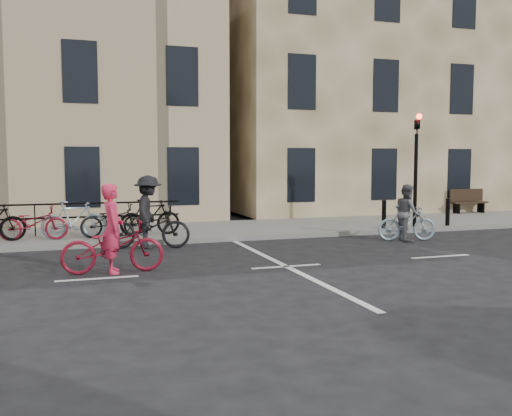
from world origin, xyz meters
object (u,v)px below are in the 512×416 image
object	(u,v)px
cyclist_dark	(148,220)
cyclist_grey	(407,218)
bench	(468,200)
cyclist_pink	(113,242)
traffic_light	(416,156)

from	to	relation	value
cyclist_dark	cyclist_grey	bearing A→B (deg)	-83.48
bench	cyclist_pink	world-z (taller)	cyclist_pink
bench	cyclist_grey	distance (m)	8.13
traffic_light	cyclist_dark	distance (m)	8.90
cyclist_grey	cyclist_pink	bearing A→B (deg)	117.92
cyclist_grey	bench	bearing A→B (deg)	-36.18
bench	cyclist_dark	distance (m)	14.14
cyclist_dark	traffic_light	bearing A→B (deg)	-70.49
cyclist_pink	cyclist_dark	xyz separation A→B (m)	(1.15, 3.02, 0.12)
traffic_light	cyclist_pink	distance (m)	10.72
cyclist_pink	cyclist_grey	size ratio (longest dim) A/B	1.19
traffic_light	cyclist_grey	world-z (taller)	traffic_light
bench	traffic_light	bearing A→B (deg)	-144.75
cyclist_pink	traffic_light	bearing A→B (deg)	-68.01
traffic_light	bench	size ratio (longest dim) A/B	2.44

